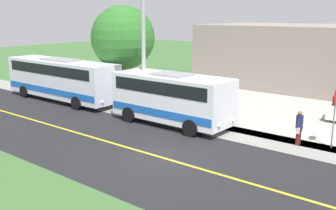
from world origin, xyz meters
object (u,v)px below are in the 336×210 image
(stop_sign, at_px, (335,108))
(pedestrian_with_bags, at_px, (299,127))
(transit_bus_rear, at_px, (61,78))
(street_light_pole, at_px, (142,44))
(tree_curbside, at_px, (123,38))
(shuttle_bus_front, at_px, (172,96))

(stop_sign, bearing_deg, pedestrian_with_bags, -68.61)
(transit_bus_rear, relative_size, stop_sign, 3.53)
(transit_bus_rear, height_order, street_light_pole, street_light_pole)
(stop_sign, height_order, street_light_pole, street_light_pole)
(transit_bus_rear, distance_m, street_light_pole, 8.11)
(pedestrian_with_bags, bearing_deg, tree_curbside, -97.67)
(shuttle_bus_front, xyz_separation_m, street_light_pole, (-0.32, -2.54, 2.83))
(transit_bus_rear, height_order, stop_sign, transit_bus_rear)
(pedestrian_with_bags, distance_m, street_light_pole, 10.25)
(pedestrian_with_bags, distance_m, tree_curbside, 14.34)
(transit_bus_rear, xyz_separation_m, pedestrian_with_bags, (-1.07, 17.21, -0.76))
(shuttle_bus_front, distance_m, street_light_pole, 3.82)
(transit_bus_rear, bearing_deg, pedestrian_with_bags, 93.56)
(pedestrian_with_bags, relative_size, tree_curbside, 0.25)
(transit_bus_rear, relative_size, street_light_pole, 1.26)
(pedestrian_with_bags, bearing_deg, stop_sign, 111.39)
(pedestrian_with_bags, bearing_deg, street_light_pole, -86.02)
(tree_curbside, bearing_deg, shuttle_bus_front, 66.99)
(transit_bus_rear, bearing_deg, stop_sign, 94.98)
(shuttle_bus_front, bearing_deg, street_light_pole, -97.29)
(shuttle_bus_front, height_order, transit_bus_rear, transit_bus_rear)
(transit_bus_rear, bearing_deg, shuttle_bus_front, 90.43)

